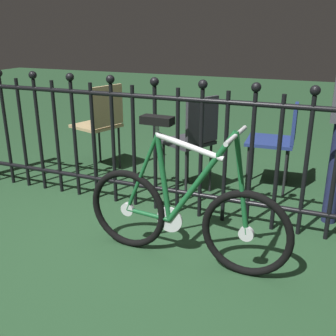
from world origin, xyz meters
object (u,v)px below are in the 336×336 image
object	(u,v)px
chair_tan	(101,120)
chair_charcoal	(194,136)
bicycle	(183,213)
chair_navy	(279,137)

from	to	relation	value
chair_tan	chair_charcoal	size ratio (longest dim) A/B	1.01
bicycle	chair_tan	size ratio (longest dim) A/B	1.52
bicycle	chair_navy	size ratio (longest dim) A/B	1.72
chair_charcoal	chair_tan	bearing A→B (deg)	168.23
bicycle	chair_charcoal	bearing A→B (deg)	105.67
bicycle	chair_charcoal	size ratio (longest dim) A/B	1.54
chair_navy	chair_charcoal	size ratio (longest dim) A/B	0.90
bicycle	chair_tan	distance (m)	1.91
chair_navy	bicycle	bearing A→B (deg)	-104.62
chair_tan	chair_navy	world-z (taller)	chair_tan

